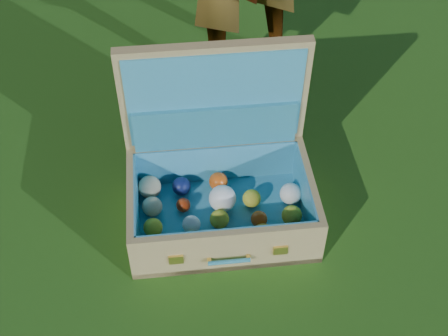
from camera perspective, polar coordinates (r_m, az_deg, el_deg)
ground at (r=1.89m, az=-6.07°, el=-8.10°), size 60.00×60.00×0.00m
suitcase at (r=1.88m, az=-0.51°, el=-0.57°), size 0.63×0.51×0.54m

